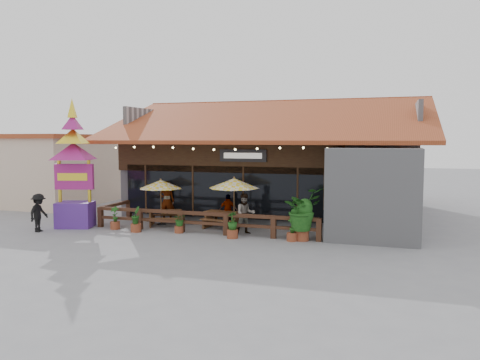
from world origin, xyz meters
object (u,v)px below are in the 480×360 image
(umbrella_left, at_px, (161,184))
(tropical_plant, at_px, (302,210))
(umbrella_right, at_px, (234,183))
(picnic_table_right, at_px, (222,217))
(pedestrian, at_px, (39,213))
(picnic_table_left, at_px, (165,215))
(thai_sign_tower, at_px, (74,155))

(umbrella_left, xyz_separation_m, tropical_plant, (6.79, -1.34, -0.68))
(umbrella_right, xyz_separation_m, picnic_table_right, (-0.67, 0.34, -1.54))
(umbrella_right, height_order, picnic_table_right, umbrella_right)
(pedestrian, bearing_deg, umbrella_right, -75.42)
(umbrella_left, distance_m, picnic_table_left, 1.42)
(picnic_table_left, xyz_separation_m, thai_sign_tower, (-3.66, -1.58, 2.78))
(pedestrian, bearing_deg, tropical_plant, -86.54)
(picnic_table_left, xyz_separation_m, pedestrian, (-4.46, -2.95, 0.34))
(picnic_table_right, bearing_deg, umbrella_left, -177.56)
(picnic_table_left, height_order, thai_sign_tower, thai_sign_tower)
(umbrella_right, height_order, pedestrian, umbrella_right)
(umbrella_left, relative_size, thai_sign_tower, 0.37)
(umbrella_right, xyz_separation_m, picnic_table_left, (-3.36, 0.10, -1.56))
(picnic_table_right, distance_m, pedestrian, 7.84)
(tropical_plant, bearing_deg, umbrella_left, 168.80)
(picnic_table_left, bearing_deg, umbrella_left, 154.98)
(umbrella_right, relative_size, picnic_table_left, 1.41)
(picnic_table_left, distance_m, pedestrian, 5.36)
(thai_sign_tower, distance_m, tropical_plant, 10.40)
(umbrella_right, height_order, picnic_table_left, umbrella_right)
(thai_sign_tower, xyz_separation_m, tropical_plant, (10.18, 0.36, -2.07))
(tropical_plant, bearing_deg, umbrella_right, 160.43)
(picnic_table_left, relative_size, picnic_table_right, 1.05)
(picnic_table_left, height_order, tropical_plant, tropical_plant)
(umbrella_left, xyz_separation_m, picnic_table_right, (2.95, 0.13, -1.37))
(umbrella_right, distance_m, tropical_plant, 3.47)
(umbrella_right, bearing_deg, pedestrian, -159.92)
(umbrella_left, relative_size, pedestrian, 1.39)
(thai_sign_tower, xyz_separation_m, pedestrian, (-0.80, -1.37, -2.44))
(umbrella_left, xyz_separation_m, thai_sign_tower, (-3.39, -1.70, 1.39))
(picnic_table_right, bearing_deg, umbrella_right, -27.09)
(picnic_table_left, distance_m, tropical_plant, 6.68)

